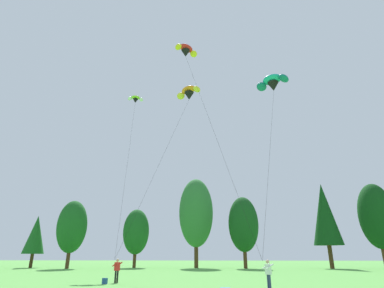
{
  "coord_description": "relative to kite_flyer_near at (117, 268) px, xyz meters",
  "views": [
    {
      "loc": [
        2.54,
        -3.54,
        1.96
      ],
      "look_at": [
        0.83,
        22.32,
        11.28
      ],
      "focal_mm": 28.93,
      "sensor_mm": 36.0,
      "label": 1
    }
  ],
  "objects": [
    {
      "name": "parafoil_kite_far_lime_white",
      "position": [
        -3.9,
        16.05,
        23.12
      ],
      "size": [
        4.85,
        16.57,
        23.06
      ],
      "color": "#93D633"
    },
    {
      "name": "treeline_tree_f",
      "position": [
        12.25,
        26.74,
        5.65
      ],
      "size": [
        4.77,
        4.77,
        10.98
      ],
      "color": "#472D19",
      "rests_on": "ground_plane"
    },
    {
      "name": "backpack",
      "position": [
        -0.48,
        -1.17,
        -0.8
      ],
      "size": [
        0.38,
        0.33,
        0.4
      ],
      "primitive_type": "cube",
      "rotation": [
        0.0,
        0.0,
        2.83
      ],
      "color": "#234C89",
      "rests_on": "ground_plane"
    },
    {
      "name": "treeline_tree_h",
      "position": [
        33.21,
        26.7,
        6.81
      ],
      "size": [
        5.28,
        5.28,
        12.9
      ],
      "color": "#472D19",
      "rests_on": "ground_plane"
    },
    {
      "name": "kite_flyer_near",
      "position": [
        0.0,
        0.0,
        0.0
      ],
      "size": [
        0.75,
        0.76,
        1.69
      ],
      "color": "black",
      "rests_on": "ground_plane"
    },
    {
      "name": "treeline_tree_b",
      "position": [
        -22.22,
        26.86,
        4.16
      ],
      "size": [
        3.41,
        3.41,
        8.24
      ],
      "color": "#472D19",
      "rests_on": "ground_plane"
    },
    {
      "name": "parafoil_kite_high_orange",
      "position": [
        4.89,
        6.71,
        18.66
      ],
      "size": [
        6.81,
        7.91,
        18.9
      ],
      "color": "orange"
    },
    {
      "name": "treeline_tree_c",
      "position": [
        -14.92,
        24.16,
        5.2
      ],
      "size": [
        4.57,
        4.57,
        10.24
      ],
      "color": "#472D19",
      "rests_on": "ground_plane"
    },
    {
      "name": "parafoil_kite_low_teal",
      "position": [
        13.78,
        3.22,
        17.57
      ],
      "size": [
        5.17,
        9.08,
        17.73
      ],
      "color": "teal"
    },
    {
      "name": "treeline_tree_e",
      "position": [
        4.52,
        28.5,
        7.81
      ],
      "size": [
        5.73,
        5.73,
        14.54
      ],
      "color": "#472D19",
      "rests_on": "ground_plane"
    },
    {
      "name": "treeline_tree_g",
      "position": [
        25.32,
        26.91,
        7.18
      ],
      "size": [
        4.47,
        4.47,
        13.05
      ],
      "color": "#472D19",
      "rests_on": "ground_plane"
    },
    {
      "name": "kite_flyer_mid",
      "position": [
        10.68,
        -4.2,
        0.0
      ],
      "size": [
        0.7,
        0.72,
        1.69
      ],
      "color": "navy",
      "rests_on": "ground_plane"
    },
    {
      "name": "parafoil_kite_mid_red_yellow",
      "position": [
        4.85,
        3.2,
        21.89
      ],
      "size": [
        6.82,
        8.75,
        22.02
      ],
      "color": "red"
    },
    {
      "name": "treeline_tree_d",
      "position": [
        -5.67,
        28.64,
        4.68
      ],
      "size": [
        4.34,
        4.34,
        9.39
      ],
      "color": "#472D19",
      "rests_on": "ground_plane"
    }
  ]
}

